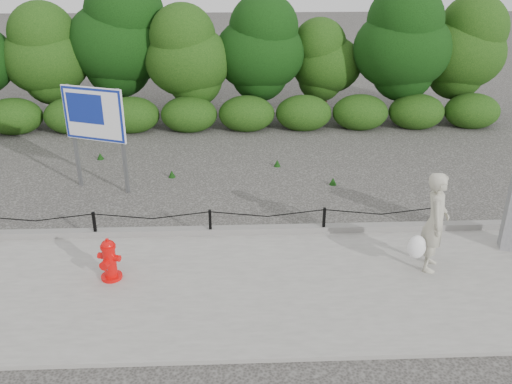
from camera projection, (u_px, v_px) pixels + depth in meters
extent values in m
plane|color=#2D2B28|center=(211.00, 238.00, 11.97)|extent=(90.00, 90.00, 0.00)
cube|color=gray|center=(207.00, 288.00, 10.13)|extent=(14.00, 4.00, 0.08)
cube|color=slate|center=(211.00, 231.00, 11.95)|extent=(14.00, 0.22, 0.14)
cube|color=black|center=(95.00, 225.00, 11.71)|extent=(0.06, 0.06, 0.60)
cube|color=black|center=(210.00, 222.00, 11.81)|extent=(0.06, 0.06, 0.60)
cube|color=black|center=(324.00, 220.00, 11.90)|extent=(0.06, 0.06, 0.60)
cube|color=black|center=(436.00, 218.00, 12.00)|extent=(0.06, 0.06, 0.60)
cylinder|color=black|center=(34.00, 217.00, 11.58)|extent=(2.50, 0.02, 0.02)
cylinder|color=black|center=(152.00, 215.00, 11.67)|extent=(2.50, 0.02, 0.02)
cylinder|color=black|center=(267.00, 212.00, 11.77)|extent=(2.50, 0.02, 0.02)
cylinder|color=black|center=(381.00, 210.00, 11.86)|extent=(2.50, 0.02, 0.02)
cylinder|color=black|center=(52.00, 94.00, 19.50)|extent=(0.18, 0.18, 2.06)
ellipsoid|color=#164810|center=(45.00, 53.00, 18.90)|extent=(3.05, 2.63, 3.29)
cylinder|color=black|center=(123.00, 85.00, 19.87)|extent=(0.18, 0.18, 2.48)
ellipsoid|color=#164810|center=(118.00, 36.00, 19.15)|extent=(3.67, 3.18, 3.97)
cylinder|color=black|center=(190.00, 95.00, 19.33)|extent=(0.18, 0.18, 2.04)
ellipsoid|color=#164810|center=(188.00, 55.00, 18.74)|extent=(3.01, 2.61, 3.26)
cylinder|color=black|center=(259.00, 90.00, 19.76)|extent=(0.18, 0.18, 2.18)
ellipsoid|color=#164810|center=(259.00, 47.00, 19.13)|extent=(3.22, 2.79, 3.49)
cylinder|color=black|center=(325.00, 92.00, 20.31)|extent=(0.18, 0.18, 1.75)
ellipsoid|color=#164810|center=(327.00, 60.00, 19.80)|extent=(2.59, 2.24, 2.80)
cylinder|color=black|center=(398.00, 89.00, 19.55)|extent=(0.18, 0.18, 2.35)
ellipsoid|color=#164810|center=(403.00, 42.00, 18.87)|extent=(3.47, 3.00, 3.76)
cylinder|color=black|center=(456.00, 89.00, 20.04)|extent=(0.18, 0.18, 2.15)
ellipsoid|color=#164810|center=(462.00, 47.00, 19.42)|extent=(3.18, 2.75, 3.43)
cylinder|color=red|center=(112.00, 276.00, 10.36)|extent=(0.50, 0.50, 0.07)
cylinder|color=red|center=(110.00, 262.00, 10.22)|extent=(0.31, 0.31, 0.60)
cylinder|color=red|center=(108.00, 247.00, 10.08)|extent=(0.36, 0.36, 0.06)
ellipsoid|color=red|center=(108.00, 245.00, 10.07)|extent=(0.32, 0.32, 0.19)
cylinder|color=red|center=(107.00, 240.00, 10.03)|extent=(0.08, 0.08, 0.06)
cylinder|color=red|center=(101.00, 256.00, 10.22)|extent=(0.14, 0.15, 0.12)
cylinder|color=red|center=(117.00, 258.00, 10.14)|extent=(0.14, 0.15, 0.12)
cylinder|color=red|center=(105.00, 265.00, 10.05)|extent=(0.20, 0.18, 0.17)
cylinder|color=slate|center=(107.00, 268.00, 10.11)|extent=(0.01, 0.06, 0.13)
imported|color=#AFAB96|center=(435.00, 222.00, 10.32)|extent=(0.71, 0.86, 2.01)
ellipsoid|color=white|center=(417.00, 247.00, 10.35)|extent=(0.36, 0.28, 0.48)
cube|color=slate|center=(74.00, 137.00, 14.04)|extent=(0.10, 0.10, 2.74)
cube|color=slate|center=(123.00, 143.00, 13.61)|extent=(0.10, 0.10, 2.74)
cube|color=white|center=(94.00, 114.00, 13.49)|extent=(1.62, 0.67, 1.37)
cube|color=navy|center=(93.00, 115.00, 13.47)|extent=(1.57, 0.61, 1.33)
cube|color=navy|center=(85.00, 109.00, 13.46)|extent=(0.96, 0.38, 0.75)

